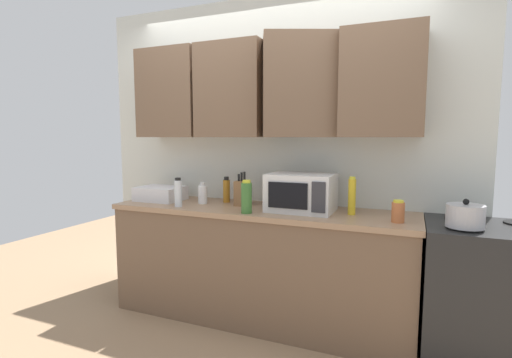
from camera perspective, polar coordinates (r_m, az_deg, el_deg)
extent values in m
cube|color=silver|center=(3.21, 2.68, 3.67)|extent=(3.24, 0.06, 2.60)
cube|color=brown|center=(3.47, -12.44, 12.41)|extent=(0.56, 0.33, 0.75)
cube|color=brown|center=(3.18, -3.53, 13.12)|extent=(0.56, 0.33, 0.75)
cube|color=brown|center=(2.93, 6.73, 13.66)|extent=(0.64, 0.52, 0.75)
cube|color=brown|center=(2.87, 18.58, 13.54)|extent=(0.56, 0.33, 0.75)
cube|color=brown|center=(3.08, 0.45, -13.02)|extent=(2.34, 0.60, 0.86)
cube|color=#9E7A5B|center=(2.96, 0.46, -4.76)|extent=(2.37, 0.63, 0.04)
cube|color=black|center=(2.89, 31.61, -14.87)|extent=(0.76, 0.64, 0.90)
cylinder|color=black|center=(2.60, 28.97, -6.51)|extent=(0.18, 0.18, 0.01)
cylinder|color=black|center=(2.88, 28.35, -5.32)|extent=(0.18, 0.18, 0.01)
cylinder|color=#B2B2B7|center=(2.59, 29.05, -4.90)|extent=(0.21, 0.21, 0.14)
sphere|color=black|center=(2.58, 29.16, -3.02)|extent=(0.04, 0.04, 0.04)
cube|color=silver|center=(2.83, 6.87, -2.02)|extent=(0.48, 0.36, 0.28)
cube|color=black|center=(2.67, 4.80, -2.50)|extent=(0.29, 0.01, 0.18)
cube|color=#2D2D33|center=(2.61, 9.42, -2.76)|extent=(0.10, 0.01, 0.21)
cube|color=silver|center=(3.40, -14.21, -2.14)|extent=(0.38, 0.30, 0.12)
cube|color=brown|center=(3.04, -2.10, -2.17)|extent=(0.10, 0.12, 0.20)
cylinder|color=black|center=(3.02, -2.62, 0.23)|extent=(0.02, 0.02, 0.06)
cylinder|color=black|center=(3.01, -2.19, 0.35)|extent=(0.02, 0.02, 0.07)
cylinder|color=black|center=(3.00, -1.75, 0.38)|extent=(0.02, 0.02, 0.08)
cylinder|color=#AD701E|center=(3.20, -4.48, -1.84)|extent=(0.06, 0.06, 0.19)
cylinder|color=black|center=(3.19, -4.49, 0.10)|extent=(0.04, 0.04, 0.03)
cylinder|color=gold|center=(2.77, 14.29, -2.64)|extent=(0.05, 0.05, 0.25)
cylinder|color=yellow|center=(2.75, 14.36, 0.16)|extent=(0.04, 0.04, 0.02)
cylinder|color=white|center=(3.16, -8.05, -2.37)|extent=(0.08, 0.08, 0.15)
cylinder|color=silver|center=(3.15, -8.08, -0.77)|extent=(0.04, 0.04, 0.03)
cylinder|color=#BC6638|center=(2.62, 20.67, -4.74)|extent=(0.08, 0.08, 0.13)
cylinder|color=yellow|center=(2.60, 20.73, -3.17)|extent=(0.06, 0.06, 0.02)
cylinder|color=silver|center=(3.05, -11.67, -2.17)|extent=(0.06, 0.06, 0.21)
cylinder|color=black|center=(3.03, -11.72, -0.01)|extent=(0.05, 0.05, 0.02)
cylinder|color=#386B2D|center=(2.73, -1.44, -2.89)|extent=(0.08, 0.08, 0.22)
cylinder|color=yellow|center=(2.72, -1.45, -0.37)|extent=(0.06, 0.06, 0.02)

